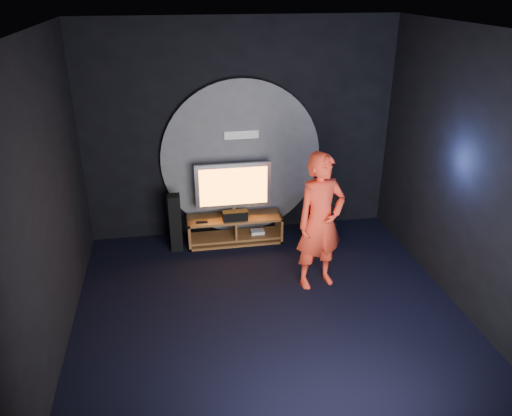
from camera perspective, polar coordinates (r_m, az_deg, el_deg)
The scene contains 15 objects.
floor at distance 6.63m, azimuth 1.60°, elevation -12.07°, with size 5.00×5.00×0.00m, color black.
back_wall at distance 8.08m, azimuth -1.79°, elevation 8.78°, with size 5.00×0.04×3.50m, color black.
front_wall at distance 3.66m, azimuth 9.87°, elevation -13.11°, with size 5.00×0.04×3.50m, color black.
left_wall at distance 5.82m, azimuth -23.06°, elevation 0.21°, with size 0.04×5.00×3.50m, color black.
right_wall at distance 6.70m, azimuth 23.29°, elevation 3.27°, with size 0.04×5.00×3.50m, color black.
ceiling at distance 5.33m, azimuth 2.07°, elevation 19.69°, with size 5.00×5.00×0.01m, color black.
wall_disc_panel at distance 8.17m, azimuth -1.69°, elevation 5.65°, with size 2.60×0.11×2.60m.
media_console at distance 8.22m, azimuth -2.40°, elevation -2.62°, with size 1.53×0.45×0.45m.
tv at distance 7.97m, azimuth -2.61°, elevation 2.35°, with size 1.22×0.22×0.89m.
center_speaker at distance 7.98m, azimuth -2.38°, elevation -0.87°, with size 0.40×0.15×0.15m, color black.
remote at distance 7.95m, azimuth -6.19°, elevation -1.61°, with size 0.18×0.05×0.02m, color black.
tower_speaker_left at distance 7.97m, azimuth -9.19°, elevation -1.66°, with size 0.19×0.21×0.94m, color black.
tower_speaker_right at distance 8.15m, azimuth 8.06°, elevation -0.97°, with size 0.19×0.21×0.94m, color black.
subwoofer at distance 8.49m, azimuth 7.95°, elevation -2.26°, with size 0.28×0.28×0.30m, color black.
player at distance 6.81m, azimuth 7.37°, elevation -1.57°, with size 0.71×0.47×1.95m, color #F93922.
Camera 1 is at (-1.09, -5.19, 3.98)m, focal length 35.00 mm.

